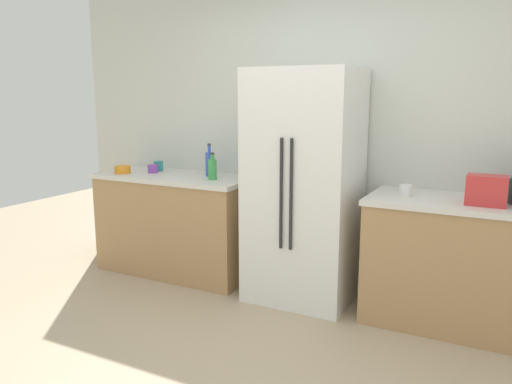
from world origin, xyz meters
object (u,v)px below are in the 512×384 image
bowl_a (123,170)px  bottle_b (212,169)px  refrigerator (304,187)px  toaster (487,190)px  cup_b (153,169)px  bottle_a (209,163)px  cup_a (406,190)px  cup_c (158,166)px

bowl_a → bottle_b: bearing=5.2°
refrigerator → toaster: (1.33, -0.07, 0.10)m
refrigerator → cup_b: refrigerator is taller
bottle_a → bottle_b: bottle_a is taller
cup_a → cup_b: cup_a is taller
bottle_a → bowl_a: size_ratio=1.96×
cup_c → bowl_a: (-0.21, -0.27, -0.01)m
cup_c → bowl_a: cup_c is taller
bottle_a → cup_a: 1.77m
bowl_a → cup_b: bearing=33.0°
refrigerator → bowl_a: (-1.79, -0.12, 0.03)m
cup_a → bowl_a: 2.58m
refrigerator → bottle_a: bearing=173.1°
cup_b → toaster: bearing=-2.0°
cup_c → cup_b: bearing=-76.4°
refrigerator → bottle_b: 0.85m
toaster → bowl_a: (-3.12, -0.05, -0.07)m
bottle_b → cup_a: bottle_b is taller
refrigerator → toaster: bearing=-3.0°
cup_b → bowl_a: (-0.24, -0.15, -0.00)m
refrigerator → bowl_a: refrigerator is taller
toaster → bowl_a: 3.12m
bottle_b → cup_a: 1.64m
bowl_a → toaster: bearing=0.9°
cup_c → bowl_a: 0.34m
bottle_a → cup_b: (-0.58, -0.08, -0.08)m
cup_c → cup_a: bearing=-3.5°
cup_a → bottle_a: bearing=176.5°
cup_a → bowl_a: size_ratio=0.63×
bowl_a → cup_a: bearing=2.8°
cup_b → bottle_a: bearing=8.1°
refrigerator → cup_a: size_ratio=19.58×
toaster → bottle_b: bearing=179.1°
toaster → cup_a: toaster is taller
toaster → cup_a: size_ratio=2.68×
bottle_b → cup_b: size_ratio=2.48×
bottle_b → cup_b: bearing=174.6°
bottle_a → refrigerator: bearing=-6.9°
bottle_a → bottle_b: bearing=-49.9°
bowl_a → refrigerator: bearing=3.8°
cup_b → cup_c: bearing=103.6°
toaster → bottle_b: 2.17m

